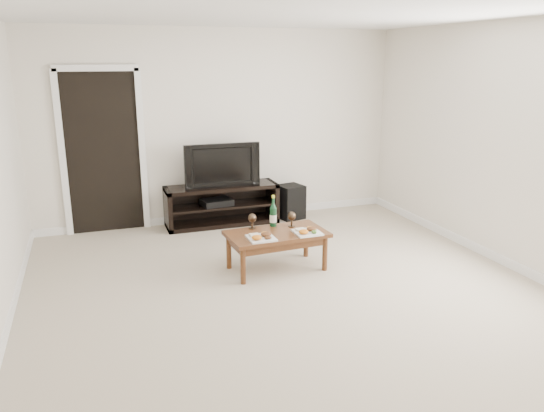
{
  "coord_description": "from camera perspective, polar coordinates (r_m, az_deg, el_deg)",
  "views": [
    {
      "loc": [
        -1.73,
        -4.3,
        2.2
      ],
      "look_at": [
        0.05,
        0.78,
        0.7
      ],
      "focal_mm": 35.0,
      "sensor_mm": 36.0,
      "label": 1
    }
  ],
  "objects": [
    {
      "name": "plate_right",
      "position": [
        5.6,
        3.82,
        -2.62
      ],
      "size": [
        0.27,
        0.27,
        0.07
      ],
      "primitive_type": "cube",
      "color": "white",
      "rests_on": "coffee_table"
    },
    {
      "name": "wine_bottle",
      "position": [
        5.79,
        0.13,
        -0.51
      ],
      "size": [
        0.07,
        0.07,
        0.35
      ],
      "primitive_type": "cylinder",
      "color": "#0E361C",
      "rests_on": "coffee_table"
    },
    {
      "name": "coffee_table",
      "position": [
        5.71,
        0.5,
        -4.84
      ],
      "size": [
        1.08,
        0.64,
        0.42
      ],
      "primitive_type": "cube",
      "rotation": [
        0.0,
        0.0,
        0.06
      ],
      "color": "brown",
      "rests_on": "ground"
    },
    {
      "name": "av_receiver",
      "position": [
        7.22,
        -5.98,
        0.43
      ],
      "size": [
        0.44,
        0.35,
        0.08
      ],
      "primitive_type": "cube",
      "rotation": [
        0.0,
        0.0,
        0.14
      ],
      "color": "black",
      "rests_on": "media_console"
    },
    {
      "name": "television",
      "position": [
        7.13,
        -5.54,
        4.52
      ],
      "size": [
        1.01,
        0.15,
        0.58
      ],
      "primitive_type": "imported",
      "rotation": [
        0.0,
        0.0,
        -0.02
      ],
      "color": "black",
      "rests_on": "media_console"
    },
    {
      "name": "subwoofer",
      "position": [
        7.52,
        2.02,
        0.46
      ],
      "size": [
        0.38,
        0.38,
        0.48
      ],
      "primitive_type": "cube",
      "rotation": [
        0.0,
        0.0,
        0.23
      ],
      "color": "black",
      "rests_on": "ground"
    },
    {
      "name": "doorway",
      "position": [
        7.14,
        -17.7,
        5.37
      ],
      "size": [
        0.9,
        0.02,
        2.05
      ],
      "primitive_type": "cube",
      "color": "black",
      "rests_on": "ground"
    },
    {
      "name": "plate_left",
      "position": [
        5.42,
        -1.17,
        -3.22
      ],
      "size": [
        0.27,
        0.27,
        0.07
      ],
      "primitive_type": "cube",
      "color": "white",
      "rests_on": "coffee_table"
    },
    {
      "name": "floor",
      "position": [
        5.13,
        2.34,
        -9.82
      ],
      "size": [
        5.5,
        5.5,
        0.0
      ],
      "primitive_type": "plane",
      "color": "#BAAE96",
      "rests_on": "ground"
    },
    {
      "name": "back_wall",
      "position": [
        7.34,
        -5.61,
        8.46
      ],
      "size": [
        5.0,
        0.04,
        2.6
      ],
      "primitive_type": "cube",
      "color": "silver",
      "rests_on": "ground"
    },
    {
      "name": "goblet_right",
      "position": [
        5.8,
        2.14,
        -1.42
      ],
      "size": [
        0.09,
        0.09,
        0.17
      ],
      "primitive_type": null,
      "color": "#382A1E",
      "rests_on": "coffee_table"
    },
    {
      "name": "media_console",
      "position": [
        7.26,
        -5.42,
        0.12
      ],
      "size": [
        1.52,
        0.45,
        0.55
      ],
      "primitive_type": "cube",
      "color": "black",
      "rests_on": "ground"
    },
    {
      "name": "ceiling",
      "position": [
        4.66,
        2.72,
        20.73
      ],
      "size": [
        5.0,
        5.5,
        0.04
      ],
      "primitive_type": "cube",
      "color": "white",
      "rests_on": "back_wall"
    },
    {
      "name": "goblet_left",
      "position": [
        5.73,
        -2.14,
        -1.64
      ],
      "size": [
        0.09,
        0.09,
        0.17
      ],
      "primitive_type": null,
      "color": "#382A1E",
      "rests_on": "coffee_table"
    }
  ]
}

